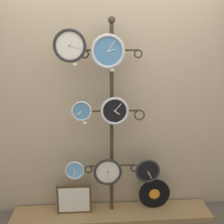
% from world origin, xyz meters
% --- Properties ---
extents(shop_wall, '(4.40, 0.04, 2.80)m').
position_xyz_m(shop_wall, '(0.00, 0.57, 1.40)').
color(shop_wall, tan).
rests_on(shop_wall, ground_plane).
extents(low_shelf, '(2.20, 0.36, 0.06)m').
position_xyz_m(low_shelf, '(0.00, 0.35, 0.03)').
color(low_shelf, '#9E7A4C').
rests_on(low_shelf, ground_plane).
extents(display_stand, '(0.70, 0.33, 2.14)m').
position_xyz_m(display_stand, '(-0.00, 0.41, 0.81)').
color(display_stand, '#382D1E').
rests_on(display_stand, ground_plane).
extents(clock_top_left, '(0.31, 0.04, 0.31)m').
position_xyz_m(clock_top_left, '(-0.40, 0.30, 1.86)').
color(clock_top_left, silver).
extents(clock_top_center, '(0.32, 0.04, 0.32)m').
position_xyz_m(clock_top_center, '(-0.04, 0.32, 1.81)').
color(clock_top_center, '#4C84B2').
extents(clock_middle_left, '(0.21, 0.04, 0.21)m').
position_xyz_m(clock_middle_left, '(-0.31, 0.33, 1.23)').
color(clock_middle_left, '#4C84B2').
extents(clock_middle_center, '(0.28, 0.04, 0.28)m').
position_xyz_m(clock_middle_center, '(0.02, 0.31, 1.23)').
color(clock_middle_center, black).
extents(clock_bottom_left, '(0.20, 0.04, 0.20)m').
position_xyz_m(clock_bottom_left, '(-0.40, 0.33, 0.59)').
color(clock_bottom_left, '#60A8DB').
extents(clock_bottom_center, '(0.30, 0.04, 0.30)m').
position_xyz_m(clock_bottom_center, '(-0.05, 0.30, 0.57)').
color(clock_bottom_center, silver).
extents(clock_bottom_right, '(0.27, 0.04, 0.27)m').
position_xyz_m(clock_bottom_right, '(0.38, 0.31, 0.56)').
color(clock_bottom_right, black).
extents(vinyl_record, '(0.36, 0.01, 0.36)m').
position_xyz_m(vinyl_record, '(0.48, 0.39, 0.24)').
color(vinyl_record, black).
rests_on(vinyl_record, low_shelf).
extents(picture_frame, '(0.38, 0.02, 0.33)m').
position_xyz_m(picture_frame, '(-0.42, 0.36, 0.22)').
color(picture_frame, '#4C381E').
rests_on(picture_frame, low_shelf).
extents(price_tag_upper, '(0.04, 0.00, 0.03)m').
position_xyz_m(price_tag_upper, '(-0.36, 0.30, 1.69)').
color(price_tag_upper, white).
extents(price_tag_mid, '(0.04, 0.00, 0.03)m').
position_xyz_m(price_tag_mid, '(0.00, 0.32, 1.64)').
color(price_tag_mid, white).
extents(price_tag_lower, '(0.04, 0.00, 0.03)m').
position_xyz_m(price_tag_lower, '(-0.28, 0.33, 1.11)').
color(price_tag_lower, white).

